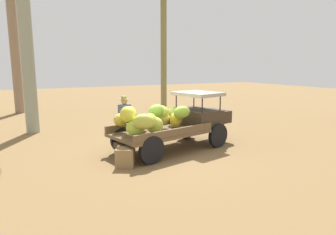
% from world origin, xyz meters
% --- Properties ---
extents(ground_plane, '(60.00, 60.00, 0.00)m').
position_xyz_m(ground_plane, '(0.00, 0.00, 0.00)').
color(ground_plane, olive).
extents(truck, '(4.64, 2.49, 1.85)m').
position_xyz_m(truck, '(0.49, 0.04, 0.93)').
color(truck, '#372A1E').
rests_on(truck, ground).
extents(farmer, '(0.57, 0.54, 1.74)m').
position_xyz_m(farmer, '(-0.88, 1.09, 0.99)').
color(farmer, '#454248').
rests_on(farmer, ground).
extents(wooden_crate, '(0.68, 0.70, 0.52)m').
position_xyz_m(wooden_crate, '(-1.58, -0.91, 0.26)').
color(wooden_crate, olive).
rests_on(wooden_crate, ground).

